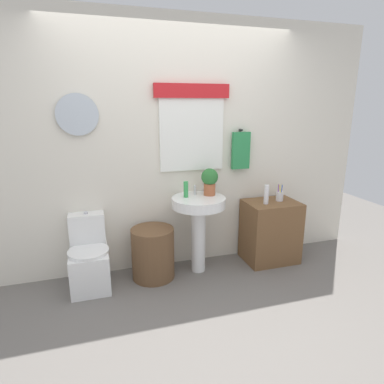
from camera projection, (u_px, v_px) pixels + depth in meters
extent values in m
plane|color=slate|center=(211.00, 320.00, 2.74)|extent=(8.00, 8.00, 0.00)
cube|color=silver|center=(175.00, 147.00, 3.46)|extent=(4.40, 0.10, 2.60)
cube|color=white|center=(192.00, 135.00, 3.41)|extent=(0.68, 0.03, 0.75)
cube|color=red|center=(192.00, 91.00, 3.29)|extent=(0.78, 0.04, 0.14)
cylinder|color=silver|center=(77.00, 115.00, 3.04)|extent=(0.39, 0.03, 0.39)
cylinder|color=black|center=(241.00, 130.00, 3.55)|extent=(0.02, 0.06, 0.02)
cube|color=#2D894C|center=(241.00, 151.00, 3.58)|extent=(0.20, 0.05, 0.40)
cube|color=white|center=(90.00, 268.00, 3.20)|extent=(0.36, 0.50, 0.38)
cylinder|color=white|center=(88.00, 252.00, 3.10)|extent=(0.38, 0.38, 0.03)
cube|color=white|center=(87.00, 229.00, 3.27)|extent=(0.34, 0.18, 0.32)
cylinder|color=silver|center=(86.00, 213.00, 3.23)|extent=(0.04, 0.04, 0.02)
cylinder|color=brown|center=(153.00, 253.00, 3.36)|extent=(0.44, 0.44, 0.53)
cylinder|color=white|center=(198.00, 239.00, 3.48)|extent=(0.15, 0.15, 0.72)
cylinder|color=white|center=(199.00, 202.00, 3.37)|extent=(0.55, 0.55, 0.10)
cylinder|color=silver|center=(195.00, 190.00, 3.45)|extent=(0.03, 0.03, 0.10)
cube|color=brown|center=(270.00, 231.00, 3.72)|extent=(0.58, 0.44, 0.69)
cylinder|color=green|center=(186.00, 189.00, 3.35)|extent=(0.05, 0.05, 0.17)
cylinder|color=#AD5B38|center=(210.00, 189.00, 3.44)|extent=(0.12, 0.12, 0.12)
sphere|color=#2D7033|center=(210.00, 177.00, 3.40)|extent=(0.18, 0.18, 0.18)
cylinder|color=white|center=(266.00, 194.00, 3.54)|extent=(0.05, 0.05, 0.21)
cylinder|color=silver|center=(280.00, 196.00, 3.67)|extent=(0.08, 0.08, 0.10)
cylinder|color=blue|center=(281.00, 192.00, 3.65)|extent=(0.02, 0.03, 0.18)
cylinder|color=purple|center=(278.00, 192.00, 3.66)|extent=(0.02, 0.02, 0.18)
cylinder|color=yellow|center=(280.00, 193.00, 3.64)|extent=(0.04, 0.02, 0.18)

